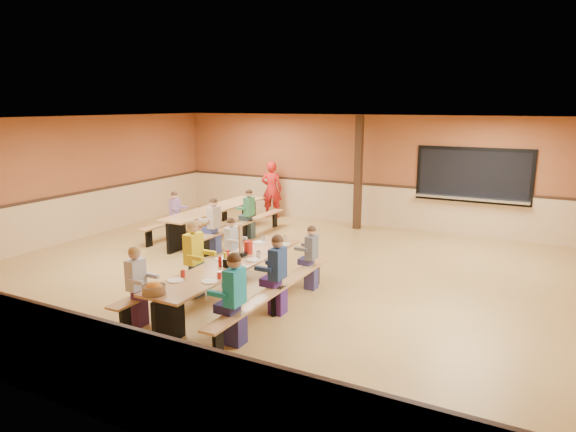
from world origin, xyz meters
The scene contains 23 objects.
ground centered at (0.00, 0.00, 0.00)m, with size 12.00×12.00×0.00m, color olive.
room_envelope centered at (0.00, 0.00, 0.69)m, with size 12.04×10.04×3.02m.
kitchen_pass_through centered at (2.60, 4.96, 1.49)m, with size 2.78×0.28×1.38m.
structural_post centered at (-0.20, 4.40, 1.50)m, with size 0.18×0.18×3.00m, color black.
cafeteria_table_main centered at (-0.14, -1.71, 0.53)m, with size 1.91×3.70×0.74m.
cafeteria_table_second centered at (-3.06, 1.96, 0.53)m, with size 1.91×3.70×0.74m.
seated_child_white_left centered at (-0.97, -2.99, 0.61)m, with size 0.37×0.30×1.21m, color silver, non-canonical shape.
seated_adult_yellow centered at (-0.97, -1.62, 0.66)m, with size 0.43×0.35×1.33m, color yellow, non-canonical shape.
seated_child_grey_left centered at (-0.97, -0.47, 0.57)m, with size 0.34×0.28×1.15m, color silver, non-canonical shape.
seated_child_teal_right centered at (0.68, -2.84, 0.65)m, with size 0.41×0.34×1.30m, color teal, non-canonical shape.
seated_child_navy_right centered at (0.68, -1.63, 0.64)m, with size 0.40×0.33×1.27m, color navy, non-canonical shape.
seated_child_char_right centered at (0.68, -0.37, 0.58)m, with size 0.34×0.28×1.15m, color #51535C, non-canonical shape.
seated_child_purple_sec centered at (-3.88, 1.38, 0.57)m, with size 0.34×0.28×1.14m, color #8D6294, non-canonical shape.
seated_child_green_sec centered at (-2.23, 2.21, 0.60)m, with size 0.37×0.30×1.21m, color #368051, non-canonical shape.
seated_child_tan_sec centered at (-2.23, 0.73, 0.62)m, with size 0.38×0.31×1.23m, color tan, non-canonical shape.
standing_woman centered at (-2.92, 4.55, 0.83)m, with size 0.61×0.40×1.66m, color #AB1713.
punch_pitcher centered at (-0.18, -1.11, 0.85)m, with size 0.16×0.16×0.22m, color red.
chip_bowl centered at (-0.29, -3.36, 0.81)m, with size 0.32×0.32×0.15m, color orange, non-canonical shape.
napkin_dispenser centered at (-0.07, -1.90, 0.80)m, with size 0.10×0.14×0.13m, color black.
condiment_mustard centered at (-0.23, -1.74, 0.82)m, with size 0.06×0.06×0.17m, color yellow.
condiment_ketchup centered at (-0.18, -1.95, 0.82)m, with size 0.06×0.06×0.17m, color #B2140F.
table_paddle centered at (-0.20, -1.31, 0.88)m, with size 0.16×0.16×0.56m.
place_settings centered at (-0.14, -1.71, 0.80)m, with size 0.65×3.30×0.11m, color beige, non-canonical shape.
Camera 1 is at (4.40, -8.35, 3.27)m, focal length 32.00 mm.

